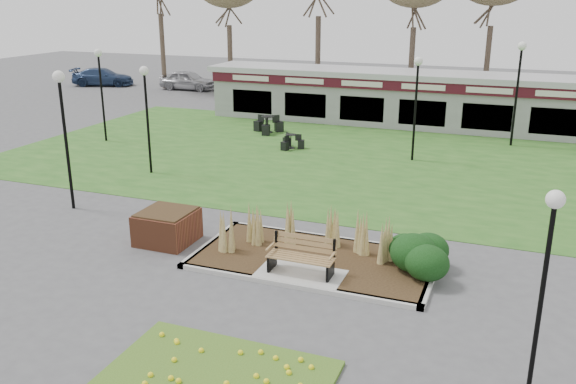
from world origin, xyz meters
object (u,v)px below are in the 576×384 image
(food_pavilion, at_px, (427,99))
(brick_planter, at_px, (167,226))
(car_blue, at_px, (103,77))
(lamp_post_far_right, at_px, (519,71))
(lamp_post_near_left, at_px, (62,110))
(lamp_post_far_left, at_px, (100,75))
(car_silver, at_px, (188,80))
(bistro_set_a, at_px, (268,127))
(lamp_post_mid_right, at_px, (417,86))
(lamp_post_mid_left, at_px, (146,96))
(car_black, at_px, (287,95))
(park_bench, at_px, (302,255))
(lamp_post_near_right, at_px, (548,249))
(bistro_set_b, at_px, (291,144))

(food_pavilion, bearing_deg, brick_planter, -103.06)
(car_blue, bearing_deg, lamp_post_far_right, -125.67)
(lamp_post_near_left, height_order, lamp_post_far_left, lamp_post_near_left)
(car_silver, bearing_deg, bistro_set_a, -136.39)
(car_blue, bearing_deg, lamp_post_mid_right, -135.89)
(food_pavilion, relative_size, lamp_post_far_right, 5.12)
(lamp_post_far_right, bearing_deg, car_silver, 156.65)
(lamp_post_mid_left, distance_m, car_black, 16.96)
(park_bench, xyz_separation_m, lamp_post_far_left, (-14.00, 10.65, 2.62))
(lamp_post_far_right, distance_m, car_silver, 25.38)
(car_silver, bearing_deg, lamp_post_near_right, -141.80)
(lamp_post_mid_right, distance_m, car_silver, 24.16)
(lamp_post_mid_right, distance_m, car_black, 15.17)
(lamp_post_mid_left, bearing_deg, park_bench, -37.09)
(park_bench, relative_size, lamp_post_near_right, 0.45)
(food_pavilion, xyz_separation_m, lamp_post_far_right, (4.48, -2.96, 2.03))
(brick_planter, xyz_separation_m, lamp_post_far_left, (-9.60, 9.90, 2.74))
(food_pavilion, relative_size, lamp_post_mid_right, 5.60)
(bistro_set_a, bearing_deg, lamp_post_mid_left, -99.89)
(car_blue, bearing_deg, lamp_post_near_left, -163.03)
(park_bench, distance_m, lamp_post_near_right, 6.55)
(food_pavilion, relative_size, lamp_post_near_left, 5.39)
(lamp_post_near_right, distance_m, lamp_post_far_right, 19.73)
(lamp_post_far_right, distance_m, lamp_post_far_left, 19.46)
(lamp_post_near_right, height_order, car_silver, lamp_post_near_right)
(lamp_post_near_left, height_order, lamp_post_near_right, lamp_post_near_left)
(lamp_post_near_right, xyz_separation_m, car_blue, (-31.42, 29.22, -2.11))
(brick_planter, distance_m, food_pavilion, 19.49)
(lamp_post_mid_right, xyz_separation_m, bistro_set_b, (-5.63, 0.08, -2.97))
(lamp_post_near_right, relative_size, lamp_post_mid_left, 0.90)
(lamp_post_mid_left, height_order, lamp_post_far_right, lamp_post_far_right)
(bistro_set_a, bearing_deg, car_blue, 149.31)
(lamp_post_mid_left, bearing_deg, car_black, 92.16)
(brick_planter, bearing_deg, car_black, 102.59)
(park_bench, relative_size, car_silver, 0.40)
(park_bench, xyz_separation_m, bistro_set_b, (-5.04, 12.48, -0.35))
(lamp_post_far_right, distance_m, car_blue, 32.06)
(food_pavilion, distance_m, bistro_set_a, 8.70)
(food_pavilion, height_order, bistro_set_b, food_pavilion)
(car_black, bearing_deg, lamp_post_near_left, 167.51)
(lamp_post_far_left, bearing_deg, lamp_post_mid_right, 6.80)
(food_pavilion, xyz_separation_m, bistro_set_b, (-5.04, -7.24, -1.24))
(brick_planter, distance_m, lamp_post_near_left, 5.51)
(lamp_post_mid_left, bearing_deg, lamp_post_mid_right, 31.20)
(food_pavilion, height_order, bistro_set_a, food_pavilion)
(lamp_post_mid_left, relative_size, car_blue, 0.91)
(lamp_post_near_right, bearing_deg, lamp_post_far_left, 145.01)
(car_silver, bearing_deg, lamp_post_mid_right, -127.55)
(lamp_post_mid_right, height_order, bistro_set_a, lamp_post_mid_right)
(food_pavilion, relative_size, car_blue, 5.26)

